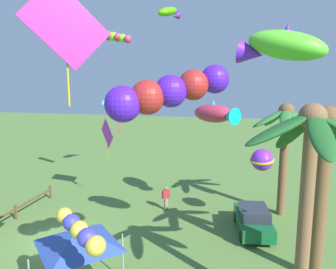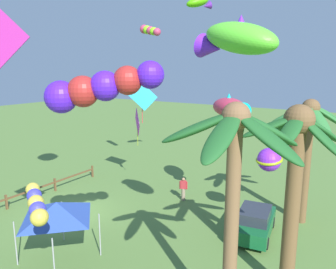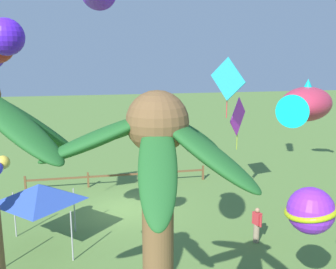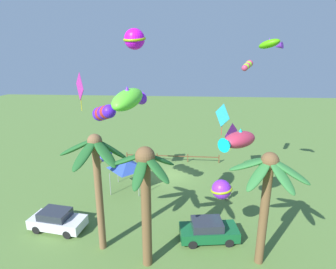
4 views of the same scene
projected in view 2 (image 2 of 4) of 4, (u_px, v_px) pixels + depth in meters
ground_plane at (73, 213)px, 19.91m from camera, size 120.00×120.00×0.00m
palm_tree_0 at (308, 131)px, 17.78m from camera, size 4.19×4.03×7.11m
palm_tree_1 at (295, 163)px, 11.84m from camera, size 3.78×3.69×7.48m
palm_tree_2 at (235, 165)px, 9.72m from camera, size 4.19×4.41×7.77m
rail_fence at (32, 191)px, 21.88m from camera, size 11.20×0.12×0.95m
parked_car_0 at (255, 222)px, 17.19m from camera, size 4.11×2.25×1.51m
spectator_0 at (183, 189)px, 21.71m from camera, size 0.35×0.52×1.59m
festival_tent at (57, 210)px, 14.57m from camera, size 2.86×2.86×2.85m
kite_diamond_0 at (137, 122)px, 23.76m from camera, size 1.41×1.46×2.79m
kite_tube_1 at (36, 204)px, 12.34m from camera, size 1.45×2.14×1.08m
kite_fish_2 at (230, 107)px, 18.97m from camera, size 3.27×3.36×1.41m
kite_diamond_3 at (142, 96)px, 21.74m from camera, size 1.12×1.83×2.90m
kite_tube_4 at (99, 87)px, 10.97m from camera, size 2.63×3.64×1.78m
kite_tube_5 at (150, 30)px, 22.95m from camera, size 1.29×2.19×0.93m
kite_fish_6 at (236, 39)px, 11.05m from camera, size 2.13×3.46×1.55m
kite_fish_8 at (199, 3)px, 21.57m from camera, size 1.92×1.65×0.98m
kite_ball_10 at (269, 160)px, 16.89m from camera, size 1.76×1.76×1.24m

